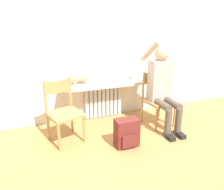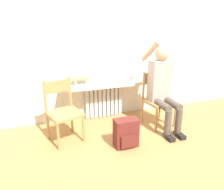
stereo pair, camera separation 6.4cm
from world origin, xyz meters
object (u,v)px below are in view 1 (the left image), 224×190
cat (81,77)px  backpack (127,133)px  chair_left (63,111)px  chair_right (157,98)px  person (162,85)px

cat → backpack: bearing=-68.3°
chair_left → backpack: size_ratio=2.21×
chair_left → chair_right: size_ratio=1.00×
person → cat: (-1.13, 0.61, 0.08)m
chair_right → person: bearing=-94.0°
chair_right → backpack: size_ratio=2.21×
person → cat: person is taller
chair_left → cat: 0.71m
person → backpack: bearing=-154.0°
chair_right → backpack: bearing=-155.3°
chair_left → chair_right: (1.50, 0.00, 0.00)m
person → cat: size_ratio=3.12×
chair_right → cat: size_ratio=1.96×
cat → backpack: 1.19m
chair_left → cat: bearing=36.9°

